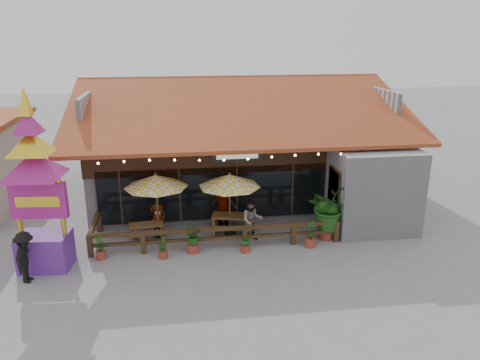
{
  "coord_description": "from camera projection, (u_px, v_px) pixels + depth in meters",
  "views": [
    {
      "loc": [
        -3.07,
        -17.39,
        8.33
      ],
      "look_at": [
        -0.42,
        1.5,
        2.19
      ],
      "focal_mm": 35.0,
      "sensor_mm": 36.0,
      "label": 1
    }
  ],
  "objects": [
    {
      "name": "diner_b",
      "position": [
        252.0,
        220.0,
        19.17
      ],
      "size": [
        0.89,
        0.7,
        1.8
      ],
      "primitive_type": "imported",
      "rotation": [
        0.0,
        0.0,
        -0.03
      ],
      "color": "#3B2212",
      "rests_on": "ground"
    },
    {
      "name": "planter_c",
      "position": [
        192.0,
        238.0,
        18.16
      ],
      "size": [
        0.83,
        0.79,
        1.09
      ],
      "color": "maroon",
      "rests_on": "ground"
    },
    {
      "name": "umbrella_right",
      "position": [
        230.0,
        181.0,
        19.24
      ],
      "size": [
        3.18,
        3.18,
        2.76
      ],
      "color": "brown",
      "rests_on": "ground"
    },
    {
      "name": "picnic_table_right",
      "position": [
        232.0,
        221.0,
        19.96
      ],
      "size": [
        2.0,
        1.83,
        0.82
      ],
      "color": "brown",
      "rests_on": "ground"
    },
    {
      "name": "planter_b",
      "position": [
        163.0,
        248.0,
        17.79
      ],
      "size": [
        0.36,
        0.37,
        0.88
      ],
      "color": "maroon",
      "rests_on": "ground"
    },
    {
      "name": "planter_e",
      "position": [
        310.0,
        236.0,
        18.71
      ],
      "size": [
        0.45,
        0.45,
        1.1
      ],
      "color": "maroon",
      "rests_on": "ground"
    },
    {
      "name": "planter_a",
      "position": [
        100.0,
        249.0,
        17.72
      ],
      "size": [
        0.39,
        0.39,
        0.96
      ],
      "color": "maroon",
      "rests_on": "ground"
    },
    {
      "name": "pedestrian",
      "position": [
        26.0,
        257.0,
        15.97
      ],
      "size": [
        0.82,
        1.27,
        1.85
      ],
      "primitive_type": "imported",
      "rotation": [
        0.0,
        0.0,
        1.45
      ],
      "color": "black",
      "rests_on": "ground"
    },
    {
      "name": "ground",
      "position": [
        255.0,
        241.0,
        19.35
      ],
      "size": [
        100.0,
        100.0,
        0.0
      ],
      "primitive_type": "plane",
      "color": "gray",
      "rests_on": "ground"
    },
    {
      "name": "picnic_table_left",
      "position": [
        146.0,
        229.0,
        19.42
      ],
      "size": [
        1.51,
        1.34,
        0.67
      ],
      "color": "brown",
      "rests_on": "ground"
    },
    {
      "name": "restaurant_building",
      "position": [
        239.0,
        150.0,
        24.95
      ],
      "size": [
        15.5,
        14.73,
        6.09
      ],
      "color": "#B6B5BA",
      "rests_on": "ground"
    },
    {
      "name": "patio_railing",
      "position": [
        201.0,
        233.0,
        18.62
      ],
      "size": [
        10.0,
        2.6,
        0.92
      ],
      "color": "#432E18",
      "rests_on": "ground"
    },
    {
      "name": "umbrella_left",
      "position": [
        156.0,
        181.0,
        19.06
      ],
      "size": [
        2.77,
        2.77,
        2.8
      ],
      "color": "brown",
      "rests_on": "ground"
    },
    {
      "name": "diner_c",
      "position": [
        224.0,
        206.0,
        20.54
      ],
      "size": [
        1.2,
        0.81,
        1.89
      ],
      "primitive_type": "imported",
      "rotation": [
        0.0,
        0.0,
        2.79
      ],
      "color": "#3B2212",
      "rests_on": "ground"
    },
    {
      "name": "diner_a",
      "position": [
        158.0,
        216.0,
        19.77
      ],
      "size": [
        0.62,
        0.42,
        1.67
      ],
      "primitive_type": "imported",
      "rotation": [
        0.0,
        0.0,
        3.11
      ],
      "color": "#3B2212",
      "rests_on": "ground"
    },
    {
      "name": "thai_sign_tower",
      "position": [
        34.0,
        170.0,
        16.08
      ],
      "size": [
        2.86,
        2.86,
        7.09
      ],
      "color": "#632792",
      "rests_on": "ground"
    },
    {
      "name": "planter_d",
      "position": [
        245.0,
        242.0,
        18.26
      ],
      "size": [
        0.44,
        0.44,
        0.88
      ],
      "color": "maroon",
      "rests_on": "ground"
    },
    {
      "name": "tropical_plant",
      "position": [
        327.0,
        208.0,
        19.22
      ],
      "size": [
        2.07,
        2.17,
        2.35
      ],
      "color": "maroon",
      "rests_on": "ground"
    }
  ]
}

